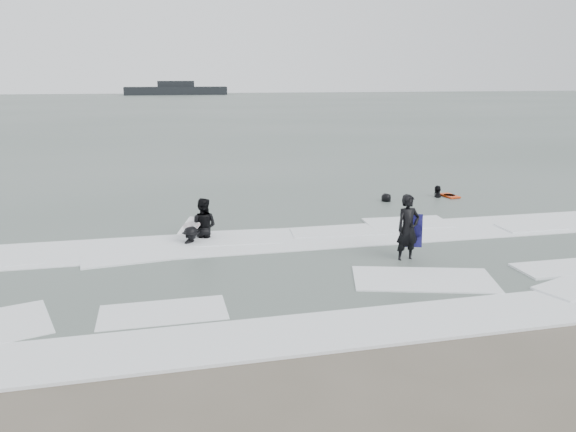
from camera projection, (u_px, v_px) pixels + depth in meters
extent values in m
plane|color=brown|center=(337.00, 319.00, 12.30)|extent=(320.00, 320.00, 0.00)
plane|color=#47544C|center=(185.00, 109.00, 88.06)|extent=(320.00, 320.00, 0.00)
imported|color=black|center=(406.00, 261.00, 16.08)|extent=(0.80, 0.60, 1.98)
imported|color=black|center=(204.00, 239.00, 18.24)|extent=(1.14, 1.02, 1.93)
imported|color=black|center=(191.00, 246.00, 17.54)|extent=(1.05, 1.07, 1.48)
imported|color=black|center=(437.00, 198.00, 24.42)|extent=(0.80, 1.08, 1.71)
imported|color=black|center=(386.00, 203.00, 23.51)|extent=(0.86, 0.67, 1.55)
cube|color=white|center=(346.00, 329.00, 11.72)|extent=(30.03, 2.32, 0.07)
cube|color=white|center=(281.00, 240.00, 17.97)|extent=(30.00, 2.60, 0.09)
cube|color=black|center=(176.00, 91.00, 150.70)|extent=(27.01, 4.82, 2.12)
cube|color=black|center=(176.00, 84.00, 150.26)|extent=(9.65, 2.89, 1.54)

